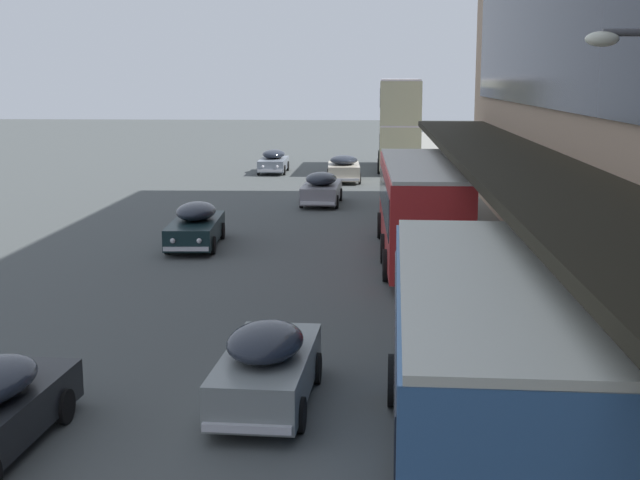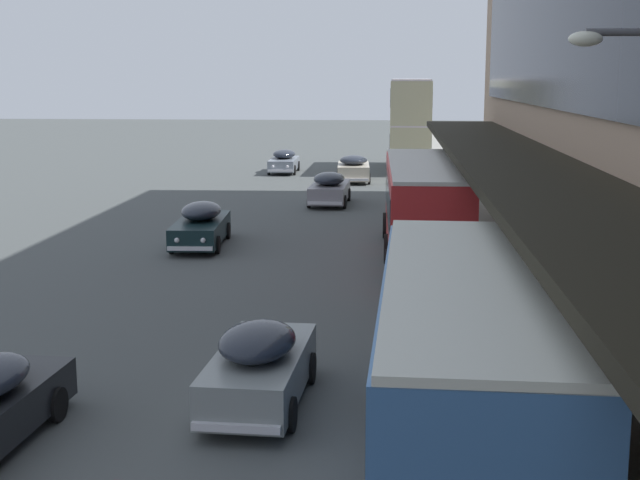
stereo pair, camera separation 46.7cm
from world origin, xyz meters
TOP-DOWN VIEW (x-y plane):
  - transit_bus_kerbside_front at (4.17, 21.56)m, footprint 2.82×11.56m
  - transit_bus_kerbside_rear at (4.17, 4.21)m, footprint 2.94×9.64m
  - transit_bus_kerbside_far at (4.33, 51.60)m, footprint 2.91×9.77m
  - sedan_oncoming_rear at (0.58, 7.34)m, footprint 1.91×4.43m
  - sedan_trailing_near at (-3.90, 48.92)m, footprint 1.83×4.61m
  - sedan_oncoming_front at (-3.96, 23.37)m, footprint 1.99×5.08m
  - sedan_lead_mid at (0.84, 44.11)m, footprint 2.11×4.41m
  - sedan_second_near at (0.06, 34.47)m, footprint 1.95×4.58m

SIDE VIEW (x-z plane):
  - sedan_trailing_near at x=-3.90m, z-range -0.01..1.48m
  - sedan_oncoming_front at x=-3.96m, z-range -0.02..1.58m
  - sedan_second_near at x=0.06m, z-range -0.02..1.59m
  - sedan_lead_mid at x=0.84m, z-range -0.01..1.58m
  - sedan_oncoming_rear at x=0.58m, z-range -0.02..1.60m
  - transit_bus_kerbside_front at x=4.17m, z-range 0.24..3.57m
  - transit_bus_kerbside_rear at x=4.17m, z-range 0.25..3.60m
  - transit_bus_kerbside_far at x=4.33m, z-range 0.24..6.26m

